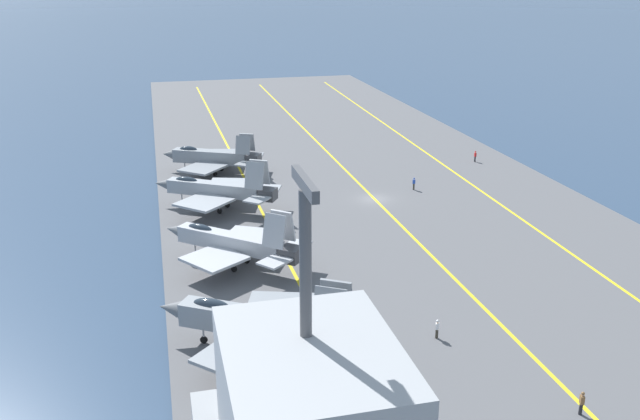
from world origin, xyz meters
The scene contains 13 objects.
ground_plane centered at (0.00, 0.00, 0.00)m, with size 2000.00×2000.00×0.00m, color #2D425B.
carrier_deck centered at (0.00, 0.00, 0.20)m, with size 213.70×55.22×0.40m, color #565659.
deck_stripe_foul_line centered at (0.00, -15.19, 0.40)m, with size 192.33×0.36×0.01m, color yellow.
deck_stripe_centerline centered at (0.00, 0.00, 0.40)m, with size 192.33×0.36×0.01m, color yellow.
deck_stripe_edge_line centered at (0.00, 15.19, 0.40)m, with size 192.33×0.36×0.01m, color yellow.
parked_jet_nearest centered at (-34.01, 20.44, 3.10)m, with size 13.97×16.60×6.91m.
parked_jet_second centered at (-16.90, 20.51, 3.04)m, with size 13.63×14.68×6.70m.
parked_jet_third centered at (0.65, 20.43, 3.12)m, with size 13.42×15.92×6.81m.
parked_jet_fourth centered at (17.22, 19.48, 2.82)m, with size 14.00×15.18×6.09m.
crew_white_vest centered at (-35.09, 6.18, 1.32)m, with size 0.45×0.39×1.68m.
crew_brown_vest centered at (-46.81, 0.72, 1.38)m, with size 0.44×0.37×1.78m.
crew_blue_vest centered at (2.51, -6.45, 1.35)m, with size 0.39×0.45×1.72m.
crew_red_vest centered at (13.63, -21.00, 1.35)m, with size 0.41×0.31×1.72m.
Camera 1 is at (-80.04, 27.08, 28.89)m, focal length 38.00 mm.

